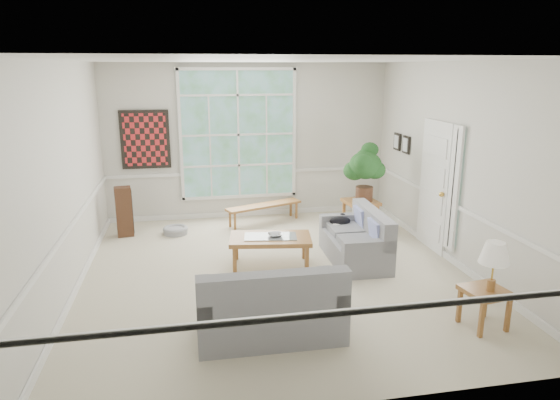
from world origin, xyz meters
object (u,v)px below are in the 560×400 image
(loveseat_front, at_px, (270,299))
(end_table, at_px, (360,215))
(coffee_table, at_px, (270,251))
(side_table, at_px, (484,308))
(loveseat_right, at_px, (355,236))

(loveseat_front, height_order, end_table, loveseat_front)
(coffee_table, height_order, end_table, end_table)
(coffee_table, xyz_separation_m, side_table, (2.10, -2.29, 0.01))
(loveseat_front, distance_m, coffee_table, 2.04)
(loveseat_right, bearing_deg, side_table, -69.27)
(loveseat_right, relative_size, coffee_table, 1.22)
(side_table, bearing_deg, loveseat_front, 173.25)
(loveseat_front, distance_m, side_table, 2.47)
(loveseat_right, relative_size, side_table, 3.14)
(loveseat_front, xyz_separation_m, coffee_table, (0.35, 2.00, -0.21))
(loveseat_right, distance_m, loveseat_front, 2.56)
(loveseat_front, xyz_separation_m, side_table, (2.44, -0.29, -0.20))
(loveseat_front, relative_size, side_table, 3.41)
(loveseat_right, xyz_separation_m, loveseat_front, (-1.65, -1.95, 0.04))
(coffee_table, height_order, side_table, side_table)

